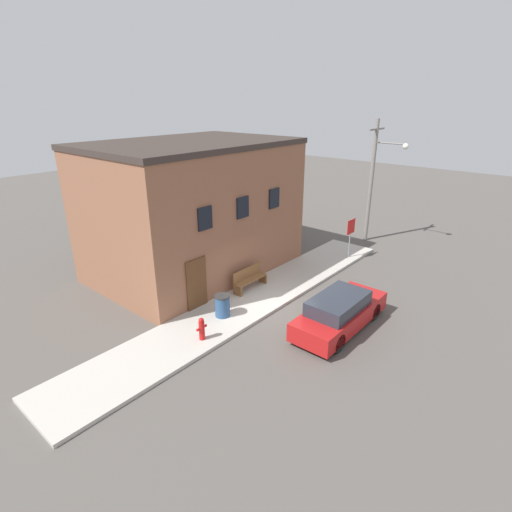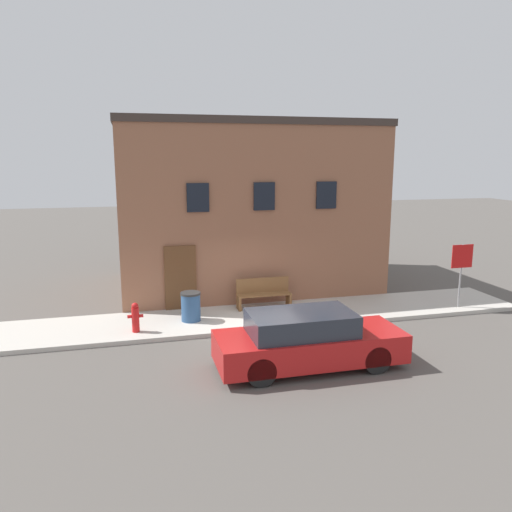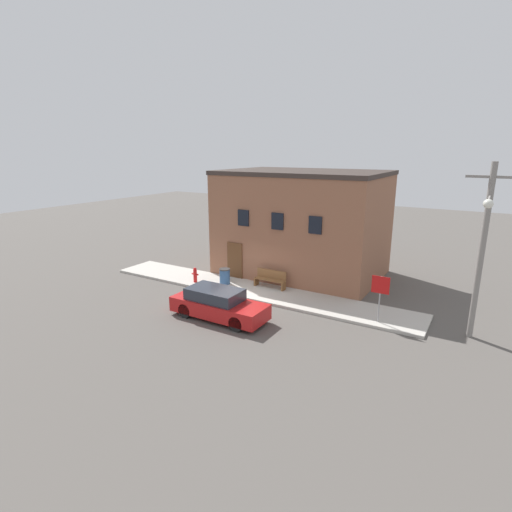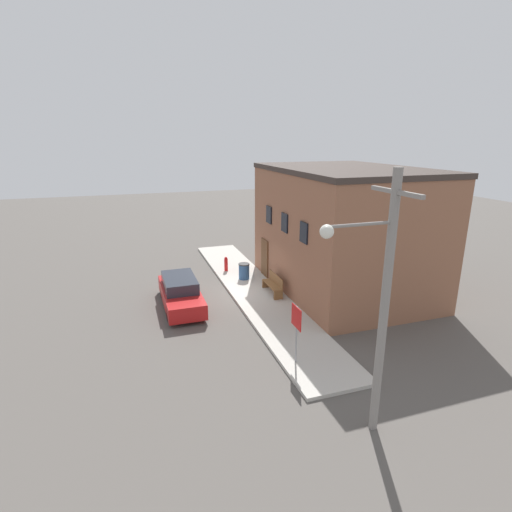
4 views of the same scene
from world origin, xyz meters
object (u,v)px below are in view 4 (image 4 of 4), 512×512
Objects in this scene: parked_car at (181,293)px; trash_bin at (244,271)px; stop_sign at (296,324)px; utility_pole at (380,298)px; fire_hydrant at (226,264)px; bench at (274,284)px.

trash_bin is at bearing 121.43° from parked_car.
stop_sign is 0.30× the size of utility_pole.
utility_pole reaches higher than parked_car.
fire_hydrant is 4.31m from bench.
bench is at bearing 165.96° from stop_sign.
bench is (-6.18, 1.55, -0.99)m from stop_sign.
stop_sign is 2.37× the size of trash_bin.
stop_sign is at bearing -0.91° from fire_hydrant.
bench is at bearing 88.03° from parked_car.
stop_sign is at bearing -5.05° from trash_bin.
parked_car is at bearing -58.57° from trash_bin.
bench is 0.39× the size of parked_car.
bench reaches higher than trash_bin.
stop_sign is at bearing -170.35° from utility_pole.
fire_hydrant is at bearing -159.63° from trash_bin.
parked_car is (2.30, -3.77, 0.10)m from trash_bin.
bench is 2.02× the size of trash_bin.
stop_sign reaches higher than trash_bin.
bench is 10.26m from utility_pole.
utility_pole is at bearing -0.79° from trash_bin.
stop_sign is 4.20m from utility_pole.
parked_car is at bearing -154.63° from stop_sign.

